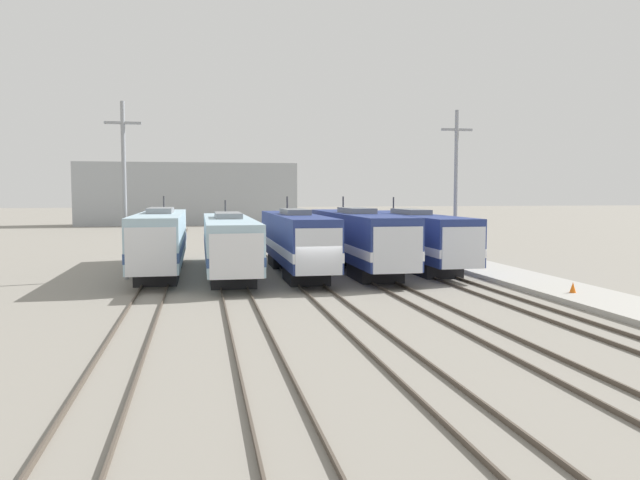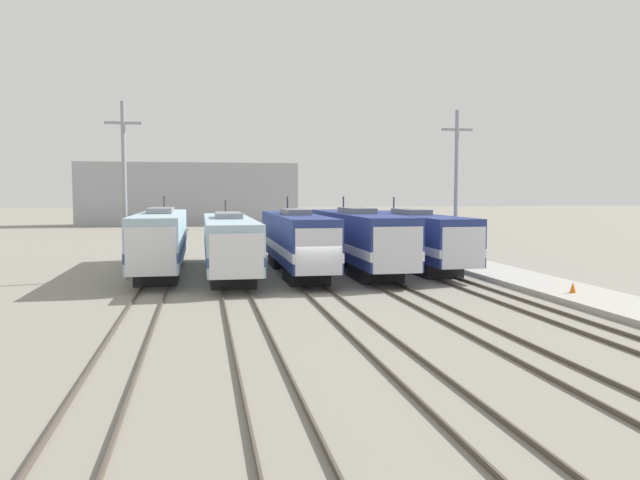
% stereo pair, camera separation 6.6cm
% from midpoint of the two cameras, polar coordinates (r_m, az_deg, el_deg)
% --- Properties ---
extents(ground_plane, '(400.00, 400.00, 0.00)m').
position_cam_midpoint_polar(ground_plane, '(33.69, -0.24, -4.74)').
color(ground_plane, gray).
extents(rail_pair_far_left, '(1.50, 120.00, 0.15)m').
position_cam_midpoint_polar(rail_pair_far_left, '(33.22, -15.18, -4.89)').
color(rail_pair_far_left, '#4C4238').
rests_on(rail_pair_far_left, ground_plane).
extents(rail_pair_center_left, '(1.51, 120.00, 0.15)m').
position_cam_midpoint_polar(rail_pair_center_left, '(33.17, -7.66, -4.79)').
color(rail_pair_center_left, '#4C4238').
rests_on(rail_pair_center_left, ground_plane).
extents(rail_pair_center, '(1.51, 120.00, 0.15)m').
position_cam_midpoint_polar(rail_pair_center, '(33.68, -0.24, -4.61)').
color(rail_pair_center, '#4C4238').
rests_on(rail_pair_center, ground_plane).
extents(rail_pair_center_right, '(1.51, 120.00, 0.15)m').
position_cam_midpoint_polar(rail_pair_center_right, '(34.73, 6.84, -4.37)').
color(rail_pair_center_right, '#4C4238').
rests_on(rail_pair_center_right, ground_plane).
extents(rail_pair_far_right, '(1.50, 120.00, 0.15)m').
position_cam_midpoint_polar(rail_pair_far_right, '(36.27, 13.40, -4.09)').
color(rail_pair_far_right, '#4C4238').
rests_on(rail_pair_far_right, ground_plane).
extents(locomotive_far_left, '(2.89, 18.03, 5.08)m').
position_cam_midpoint_polar(locomotive_far_left, '(42.01, -14.30, -0.01)').
color(locomotive_far_left, '#232326').
rests_on(locomotive_far_left, ground_plane).
extents(locomotive_center_left, '(3.02, 19.04, 4.79)m').
position_cam_midpoint_polar(locomotive_center_left, '(40.70, -8.30, -0.26)').
color(locomotive_center_left, '#232326').
rests_on(locomotive_center_left, ground_plane).
extents(locomotive_center, '(2.79, 16.87, 5.05)m').
position_cam_midpoint_polar(locomotive_center, '(40.53, -2.12, -0.09)').
color(locomotive_center, black).
rests_on(locomotive_center, ground_plane).
extents(locomotive_center_right, '(3.07, 18.33, 5.04)m').
position_cam_midpoint_polar(locomotive_center_right, '(42.11, 3.58, 0.10)').
color(locomotive_center_right, black).
rests_on(locomotive_center_right, ground_plane).
extents(locomotive_far_right, '(2.89, 18.48, 4.98)m').
position_cam_midpoint_polar(locomotive_far_right, '(44.69, 8.54, 0.22)').
color(locomotive_far_right, black).
rests_on(locomotive_far_right, ground_plane).
extents(catenary_tower_left, '(2.18, 0.27, 10.83)m').
position_cam_midpoint_polar(catenary_tower_left, '(39.89, -17.40, 4.68)').
color(catenary_tower_left, gray).
rests_on(catenary_tower_left, ground_plane).
extents(catenary_tower_right, '(2.18, 0.27, 10.83)m').
position_cam_midpoint_polar(catenary_tower_right, '(43.10, 12.38, 4.74)').
color(catenary_tower_right, gray).
rests_on(catenary_tower_right, ground_plane).
extents(platform, '(4.00, 120.00, 0.27)m').
position_cam_midpoint_polar(platform, '(38.17, 19.19, -3.70)').
color(platform, '#A8A59E').
rests_on(platform, ground_plane).
extents(traffic_cone, '(0.32, 0.32, 0.55)m').
position_cam_midpoint_polar(traffic_cone, '(34.11, 22.17, -4.04)').
color(traffic_cone, orange).
rests_on(traffic_cone, platform).
extents(depot_building, '(35.45, 8.22, 10.18)m').
position_cam_midpoint_polar(depot_building, '(106.58, -11.83, 4.14)').
color(depot_building, '#9EA3A8').
rests_on(depot_building, ground_plane).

